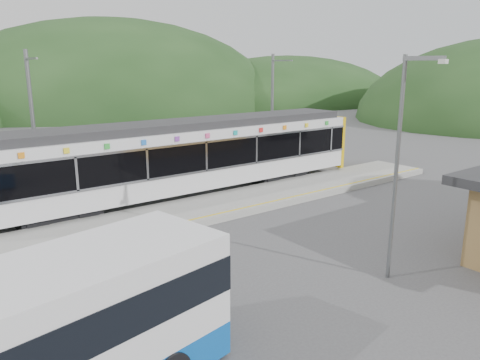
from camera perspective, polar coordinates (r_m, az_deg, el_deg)
ground at (r=19.18m, az=4.89°, el=-5.50°), size 120.00×120.00×0.00m
hills at (r=26.96m, az=7.14°, el=0.13°), size 146.00×149.00×26.00m
platform at (r=21.57m, az=-0.99°, el=-2.83°), size 26.00×3.20×0.30m
yellow_line at (r=20.53m, az=1.17°, el=-3.24°), size 26.00×0.10×0.01m
train at (r=22.75m, az=-7.21°, el=2.91°), size 20.44×3.01×3.74m
catenary_mast_west at (r=22.69m, az=-23.85°, el=5.87°), size 0.18×1.80×7.00m
catenary_mast_east at (r=29.28m, az=3.98°, el=8.54°), size 0.18×1.80×7.00m
lamp_post at (r=14.11m, az=19.12°, el=3.30°), size 0.42×1.19×6.62m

